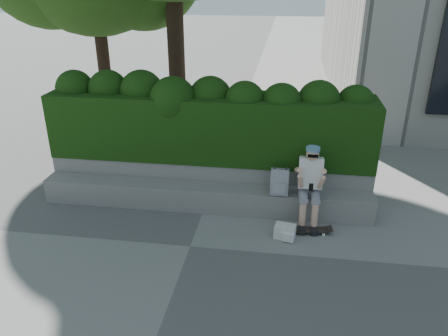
% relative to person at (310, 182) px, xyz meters
% --- Properties ---
extents(ground, '(80.00, 80.00, 0.00)m').
position_rel_person_xyz_m(ground, '(-1.86, -1.07, -0.75)').
color(ground, slate).
rests_on(ground, ground).
extents(bench_ledge, '(6.00, 0.45, 0.45)m').
position_rel_person_xyz_m(bench_ledge, '(-1.86, 0.18, -0.53)').
color(bench_ledge, gray).
rests_on(bench_ledge, ground).
extents(planter_wall, '(6.00, 0.50, 0.75)m').
position_rel_person_xyz_m(planter_wall, '(-1.86, 0.66, -0.38)').
color(planter_wall, gray).
rests_on(planter_wall, ground).
extents(hedge, '(6.00, 1.00, 1.20)m').
position_rel_person_xyz_m(hedge, '(-1.86, 0.88, 0.60)').
color(hedge, black).
rests_on(hedge, planter_wall).
extents(person, '(0.40, 0.76, 1.38)m').
position_rel_person_xyz_m(person, '(0.00, 0.00, 0.00)').
color(person, gray).
rests_on(person, ground).
extents(skateboard, '(0.74, 0.27, 0.08)m').
position_rel_person_xyz_m(skateboard, '(0.00, -0.41, -0.69)').
color(skateboard, black).
rests_on(skateboard, ground).
extents(backpack_plaid, '(0.32, 0.17, 0.46)m').
position_rel_person_xyz_m(backpack_plaid, '(-0.51, 0.08, -0.07)').
color(backpack_plaid, '#ABACB0').
rests_on(backpack_plaid, bench_ledge).
extents(backpack_ground, '(0.37, 0.29, 0.22)m').
position_rel_person_xyz_m(backpack_ground, '(-0.38, -0.58, -0.64)').
color(backpack_ground, beige).
rests_on(backpack_ground, ground).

